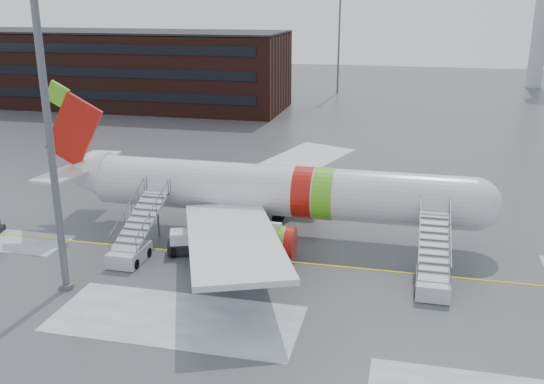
% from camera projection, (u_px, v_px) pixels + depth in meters
% --- Properties ---
extents(ground, '(260.00, 260.00, 0.00)m').
position_uv_depth(ground, '(311.00, 258.00, 42.02)').
color(ground, '#494C4F').
rests_on(ground, ground).
extents(airliner, '(35.03, 32.97, 11.18)m').
position_uv_depth(airliner, '(266.00, 191.00, 45.46)').
color(airliner, silver).
rests_on(airliner, ground).
extents(airstair_fwd, '(2.05, 7.70, 3.48)m').
position_uv_depth(airstair_fwd, '(433.00, 271.00, 37.47)').
color(airstair_fwd, silver).
rests_on(airstair_fwd, ground).
extents(airstair_aft, '(2.05, 7.70, 3.48)m').
position_uv_depth(airstair_aft, '(134.00, 243.00, 41.78)').
color(airstair_aft, '#B6B9BE').
rests_on(airstair_aft, ground).
extents(pushback_tug, '(3.20, 2.79, 1.63)m').
position_uv_depth(pushback_tug, '(186.00, 243.00, 42.67)').
color(pushback_tug, black).
rests_on(pushback_tug, ground).
extents(light_mast_near, '(1.20, 1.20, 24.58)m').
position_uv_depth(light_mast_near, '(43.00, 82.00, 33.76)').
color(light_mast_near, '#595B60').
rests_on(light_mast_near, ground).
extents(terminal_building, '(62.00, 16.11, 12.30)m').
position_uv_depth(terminal_building, '(100.00, 68.00, 100.84)').
color(terminal_building, '#3F1E16').
rests_on(terminal_building, ground).
extents(light_mast_far_n, '(1.20, 1.20, 24.25)m').
position_uv_depth(light_mast_far_n, '(340.00, 18.00, 111.93)').
color(light_mast_far_n, '#595B60').
rests_on(light_mast_far_n, ground).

